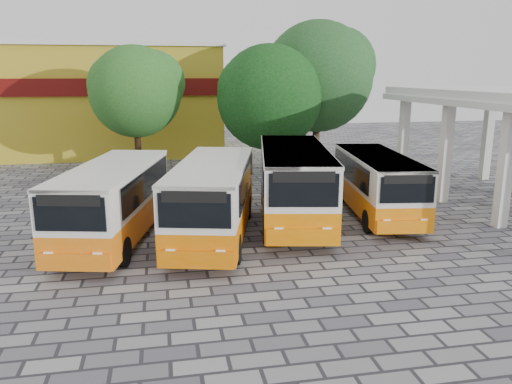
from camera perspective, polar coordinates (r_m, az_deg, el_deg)
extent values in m
plane|color=#53525C|center=(17.59, 8.57, -7.09)|extent=(90.00, 90.00, 0.00)
cube|color=silver|center=(29.51, 16.50, 5.79)|extent=(0.45, 0.45, 5.00)
cube|color=silver|center=(32.28, 24.94, 5.71)|extent=(0.45, 0.45, 5.00)
cube|color=#AC931D|center=(41.92, -18.47, 9.80)|extent=(20.00, 10.00, 8.00)
cube|color=#590C0A|center=(36.82, -19.62, 11.19)|extent=(20.00, 0.20, 1.20)
cube|color=silver|center=(41.92, -18.90, 15.46)|extent=(20.40, 10.40, 0.30)
cube|color=orange|center=(19.32, -15.83, -2.83)|extent=(4.04, 8.16, 1.03)
cube|color=silver|center=(19.02, -16.06, 0.75)|extent=(4.04, 8.16, 1.44)
cube|color=silver|center=(18.89, -16.19, 2.70)|extent=(4.09, 8.17, 0.12)
cube|color=black|center=(19.17, -19.62, 0.63)|extent=(1.49, 6.31, 1.03)
cube|color=black|center=(18.94, -12.47, 0.95)|extent=(1.49, 6.31, 1.03)
cube|color=black|center=(15.21, -17.31, -2.37)|extent=(2.06, 0.52, 1.03)
cube|color=black|center=(15.11, -17.42, -0.87)|extent=(1.83, 0.47, 0.33)
cylinder|color=black|center=(17.16, -19.97, -6.56)|extent=(0.27, 0.98, 0.98)
cylinder|color=black|center=(16.94, -12.86, -6.34)|extent=(0.27, 0.98, 0.98)
cylinder|color=black|center=(21.98, -17.98, -2.11)|extent=(0.27, 0.98, 0.98)
cylinder|color=black|center=(21.81, -12.46, -1.88)|extent=(0.27, 0.98, 0.98)
cube|color=#DE6800|center=(18.90, -4.86, -2.64)|extent=(4.26, 8.39, 1.06)
cube|color=silver|center=(18.59, -4.93, 1.12)|extent=(4.26, 8.39, 1.48)
cube|color=silver|center=(18.46, -4.97, 3.18)|extent=(4.30, 8.40, 0.12)
cube|color=black|center=(18.51, -8.71, 1.01)|extent=(1.63, 6.46, 1.06)
cube|color=black|center=(18.75, -1.20, 1.32)|extent=(1.63, 6.46, 1.06)
cube|color=black|center=(14.69, -3.28, -2.10)|extent=(2.11, 0.56, 1.06)
cube|color=black|center=(14.58, -3.30, -0.50)|extent=(1.87, 0.51, 0.34)
cylinder|color=black|center=(16.46, -7.64, -6.65)|extent=(0.28, 1.01, 1.01)
cylinder|color=black|center=(16.70, -0.14, -6.23)|extent=(0.28, 1.01, 1.01)
cylinder|color=black|center=(21.45, -8.47, -1.92)|extent=(0.28, 1.01, 1.01)
cylinder|color=black|center=(21.64, -2.71, -1.66)|extent=(0.28, 1.01, 1.01)
cube|color=orange|center=(21.05, 4.30, -0.77)|extent=(4.17, 8.98, 1.13)
cube|color=silver|center=(20.76, 4.36, 2.87)|extent=(4.17, 8.98, 1.59)
cube|color=silver|center=(20.64, 4.40, 4.86)|extent=(4.22, 8.99, 0.13)
cube|color=black|center=(20.45, 0.80, 2.80)|extent=(1.39, 7.01, 1.13)
cube|color=black|center=(21.14, 7.82, 3.02)|extent=(1.39, 7.01, 1.13)
cube|color=black|center=(16.69, 8.24, 0.25)|extent=(2.29, 0.49, 1.13)
cube|color=black|center=(16.60, 8.29, 1.77)|extent=(2.03, 0.45, 0.37)
cylinder|color=black|center=(18.27, 3.02, -4.39)|extent=(0.30, 1.08, 1.08)
cylinder|color=black|center=(18.94, 9.91, -3.92)|extent=(0.30, 1.08, 1.08)
cylinder|color=black|center=(23.56, -0.23, -0.30)|extent=(0.30, 1.08, 1.08)
cylinder|color=black|center=(24.09, 5.23, -0.06)|extent=(0.30, 1.08, 1.08)
cube|color=orange|center=(22.51, 13.58, -0.55)|extent=(3.22, 7.65, 0.97)
cube|color=silver|center=(22.27, 13.74, 2.37)|extent=(3.22, 7.65, 1.36)
cube|color=silver|center=(22.16, 13.83, 3.95)|extent=(3.26, 7.65, 0.11)
cube|color=black|center=(21.82, 11.03, 2.32)|extent=(0.89, 6.06, 0.97)
cube|color=black|center=(22.76, 16.34, 2.47)|extent=(0.89, 6.06, 0.97)
cube|color=black|center=(19.02, 18.34, 0.27)|extent=(1.98, 0.32, 0.97)
cube|color=black|center=(18.94, 18.43, 1.42)|extent=(1.75, 0.30, 0.31)
cylinder|color=black|center=(20.09, 13.71, -3.34)|extent=(0.26, 0.93, 0.93)
cylinder|color=black|center=(20.98, 18.70, -2.96)|extent=(0.26, 0.93, 0.93)
cylinder|color=black|center=(24.39, 9.08, -0.18)|extent=(0.26, 0.93, 0.93)
cylinder|color=black|center=(25.13, 13.38, 0.02)|extent=(0.26, 0.93, 0.93)
cylinder|color=black|center=(32.04, -13.33, 5.35)|extent=(0.40, 0.40, 3.69)
sphere|color=#205A18|center=(31.77, -13.65, 11.09)|extent=(5.56, 5.56, 5.56)
sphere|color=#205A18|center=(32.03, -11.65, 12.20)|extent=(3.89, 3.89, 3.89)
sphere|color=#205A18|center=(31.62, -15.50, 11.73)|extent=(3.62, 3.62, 3.62)
cylinder|color=black|center=(30.80, 1.50, 5.33)|extent=(0.43, 0.43, 3.62)
sphere|color=#0A390A|center=(30.53, 1.53, 10.74)|extent=(6.33, 6.33, 6.33)
sphere|color=#0A390A|center=(31.10, 3.75, 11.94)|extent=(4.43, 4.43, 4.43)
sphere|color=#0A390A|center=(30.10, -0.48, 11.62)|extent=(4.11, 4.11, 4.11)
cylinder|color=#3D2D1D|center=(33.60, 6.88, 6.60)|extent=(0.46, 0.46, 4.41)
sphere|color=#174518|center=(33.37, 7.07, 12.94)|extent=(7.12, 7.12, 7.12)
sphere|color=#174518|center=(34.12, 9.29, 14.08)|extent=(4.99, 4.99, 4.99)
sphere|color=#174518|center=(32.82, 5.07, 13.92)|extent=(4.63, 4.63, 4.63)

